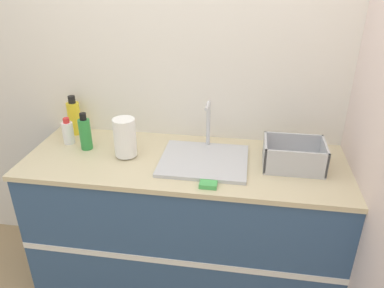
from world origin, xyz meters
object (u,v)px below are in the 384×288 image
object	(u,v)px
paper_towel_roll	(125,138)
bottle_white_spray	(68,132)
sink	(204,158)
dish_rack	(293,158)
bottle_yellow	(74,117)
bottle_green	(85,133)

from	to	relation	value
paper_towel_roll	bottle_white_spray	size ratio (longest dim) A/B	1.39
paper_towel_roll	sink	bearing A→B (deg)	0.78
bottle_white_spray	sink	bearing A→B (deg)	-6.93
dish_rack	paper_towel_roll	bearing A→B (deg)	-178.41
bottle_yellow	sink	bearing A→B (deg)	-15.78
sink	paper_towel_roll	xyz separation A→B (m)	(-0.46, -0.01, 0.10)
paper_towel_roll	bottle_green	size ratio (longest dim) A/B	1.02
sink	bottle_yellow	bearing A→B (deg)	164.22
sink	dish_rack	bearing A→B (deg)	2.34
paper_towel_roll	bottle_yellow	distance (m)	0.50
dish_rack	bottle_white_spray	distance (m)	1.37
bottle_green	bottle_yellow	bearing A→B (deg)	128.57
dish_rack	bottle_green	world-z (taller)	bottle_green
dish_rack	bottle_white_spray	size ratio (longest dim) A/B	1.96
bottle_green	dish_rack	bearing A→B (deg)	-1.45
bottle_white_spray	bottle_yellow	size ratio (longest dim) A/B	0.65
sink	paper_towel_roll	distance (m)	0.47
sink	bottle_white_spray	bearing A→B (deg)	173.07
dish_rack	bottle_white_spray	xyz separation A→B (m)	(-1.37, 0.09, 0.02)
dish_rack	bottle_yellow	size ratio (longest dim) A/B	1.27
bottle_yellow	paper_towel_roll	bearing A→B (deg)	-30.99
sink	paper_towel_roll	size ratio (longest dim) A/B	2.10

